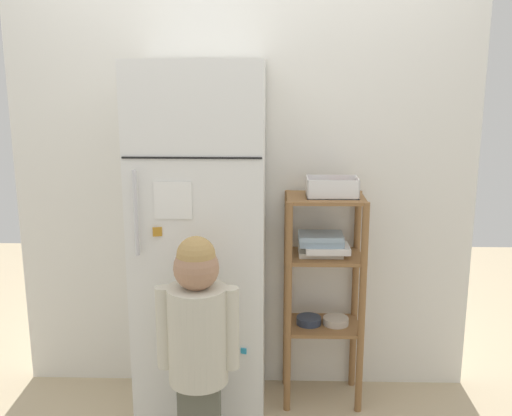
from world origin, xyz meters
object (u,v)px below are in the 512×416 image
refrigerator (202,246)px  pantry_shelf_unit (323,275)px  child_standing (198,334)px  fruit_bin (335,190)px

refrigerator → pantry_shelf_unit: (0.61, 0.14, -0.19)m
refrigerator → child_standing: (0.03, -0.50, -0.24)m
refrigerator → fruit_bin: (0.66, 0.13, 0.26)m
child_standing → fruit_bin: size_ratio=4.24×
refrigerator → fruit_bin: 0.72m
pantry_shelf_unit → fruit_bin: 0.46m
pantry_shelf_unit → fruit_bin: bearing=-14.8°
fruit_bin → pantry_shelf_unit: bearing=165.2°
refrigerator → pantry_shelf_unit: 0.66m
child_standing → pantry_shelf_unit: (0.58, 0.64, 0.04)m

